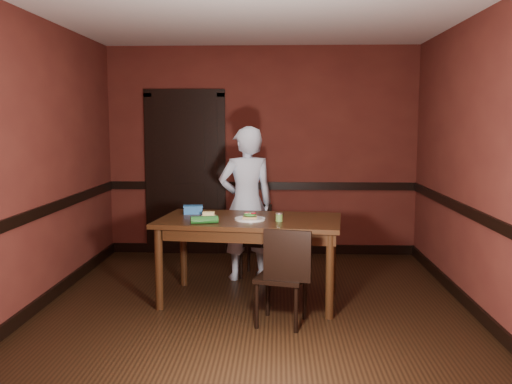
# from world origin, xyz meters

# --- Properties ---
(floor) EXTENTS (4.00, 4.50, 0.01)m
(floor) POSITION_xyz_m (0.00, 0.00, 0.00)
(floor) COLOR black
(floor) RESTS_ON ground
(ceiling) EXTENTS (4.00, 4.50, 0.01)m
(ceiling) POSITION_xyz_m (0.00, 0.00, 2.70)
(ceiling) COLOR silver
(ceiling) RESTS_ON ground
(wall_back) EXTENTS (4.00, 0.02, 2.70)m
(wall_back) POSITION_xyz_m (0.00, 2.25, 1.35)
(wall_back) COLOR #55211A
(wall_back) RESTS_ON ground
(wall_front) EXTENTS (4.00, 0.02, 2.70)m
(wall_front) POSITION_xyz_m (0.00, -2.25, 1.35)
(wall_front) COLOR #55211A
(wall_front) RESTS_ON ground
(wall_left) EXTENTS (0.02, 4.50, 2.70)m
(wall_left) POSITION_xyz_m (-2.00, 0.00, 1.35)
(wall_left) COLOR #55211A
(wall_left) RESTS_ON ground
(wall_right) EXTENTS (0.02, 4.50, 2.70)m
(wall_right) POSITION_xyz_m (2.00, 0.00, 1.35)
(wall_right) COLOR #55211A
(wall_right) RESTS_ON ground
(dado_back) EXTENTS (4.00, 0.03, 0.10)m
(dado_back) POSITION_xyz_m (0.00, 2.23, 0.90)
(dado_back) COLOR black
(dado_back) RESTS_ON ground
(dado_left) EXTENTS (0.03, 4.50, 0.10)m
(dado_left) POSITION_xyz_m (-1.99, 0.00, 0.90)
(dado_left) COLOR black
(dado_left) RESTS_ON ground
(dado_right) EXTENTS (0.03, 4.50, 0.10)m
(dado_right) POSITION_xyz_m (1.99, 0.00, 0.90)
(dado_right) COLOR black
(dado_right) RESTS_ON ground
(baseboard_back) EXTENTS (4.00, 0.03, 0.12)m
(baseboard_back) POSITION_xyz_m (0.00, 2.23, 0.06)
(baseboard_back) COLOR black
(baseboard_back) RESTS_ON ground
(baseboard_left) EXTENTS (0.03, 4.50, 0.12)m
(baseboard_left) POSITION_xyz_m (-1.99, 0.00, 0.06)
(baseboard_left) COLOR black
(baseboard_left) RESTS_ON ground
(baseboard_right) EXTENTS (0.03, 4.50, 0.12)m
(baseboard_right) POSITION_xyz_m (1.99, 0.00, 0.06)
(baseboard_right) COLOR black
(baseboard_right) RESTS_ON ground
(door) EXTENTS (1.05, 0.07, 2.20)m
(door) POSITION_xyz_m (-1.00, 2.22, 1.09)
(door) COLOR black
(door) RESTS_ON ground
(dining_table) EXTENTS (1.83, 1.17, 0.81)m
(dining_table) POSITION_xyz_m (-0.05, 0.23, 0.40)
(dining_table) COLOR black
(dining_table) RESTS_ON floor
(chair_far) EXTENTS (0.45, 0.45, 0.80)m
(chair_far) POSITION_xyz_m (-0.00, 1.12, 0.40)
(chair_far) COLOR black
(chair_far) RESTS_ON floor
(chair_near) EXTENTS (0.49, 0.49, 0.85)m
(chair_near) POSITION_xyz_m (0.25, -0.42, 0.43)
(chair_near) COLOR black
(chair_near) RESTS_ON floor
(person) EXTENTS (0.71, 0.57, 1.68)m
(person) POSITION_xyz_m (-0.13, 1.01, 0.84)
(person) COLOR silver
(person) RESTS_ON floor
(sandwich_plate) EXTENTS (0.29, 0.29, 0.07)m
(sandwich_plate) POSITION_xyz_m (-0.05, 0.14, 0.83)
(sandwich_plate) COLOR silver
(sandwich_plate) RESTS_ON dining_table
(sauce_jar) EXTENTS (0.07, 0.07, 0.08)m
(sauce_jar) POSITION_xyz_m (0.23, 0.08, 0.85)
(sauce_jar) COLOR #588439
(sauce_jar) RESTS_ON dining_table
(cheese_saucer) EXTENTS (0.15, 0.15, 0.05)m
(cheese_saucer) POSITION_xyz_m (-0.46, 0.33, 0.83)
(cheese_saucer) COLOR silver
(cheese_saucer) RESTS_ON dining_table
(food_tub) EXTENTS (0.21, 0.16, 0.08)m
(food_tub) POSITION_xyz_m (-0.64, 0.50, 0.85)
(food_tub) COLOR #2D74C6
(food_tub) RESTS_ON dining_table
(wrapped_veg) EXTENTS (0.26, 0.13, 0.07)m
(wrapped_veg) POSITION_xyz_m (-0.45, -0.07, 0.84)
(wrapped_veg) COLOR #184E1A
(wrapped_veg) RESTS_ON dining_table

